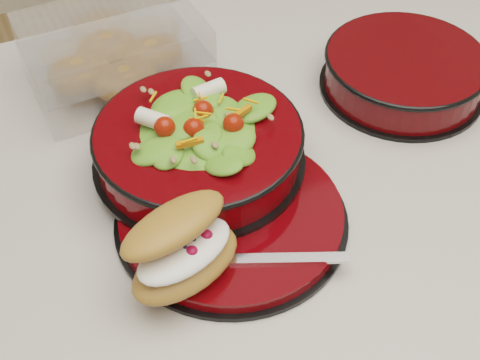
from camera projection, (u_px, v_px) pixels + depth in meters
name	position (u px, v px, depth m)	size (l,w,h in m)	color
dinner_plate	(232.00, 216.00, 0.74)	(0.26, 0.26, 0.02)	black
salad_bowl	(198.00, 138.00, 0.76)	(0.25, 0.25, 0.10)	black
croissant	(182.00, 248.00, 0.65)	(0.14, 0.12, 0.07)	#AA6D34
fork	(260.00, 259.00, 0.68)	(0.16, 0.08, 0.00)	silver
pastry_box	(115.00, 56.00, 0.89)	(0.23, 0.17, 0.09)	white
extra_bowl	(404.00, 71.00, 0.89)	(0.22, 0.22, 0.05)	black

